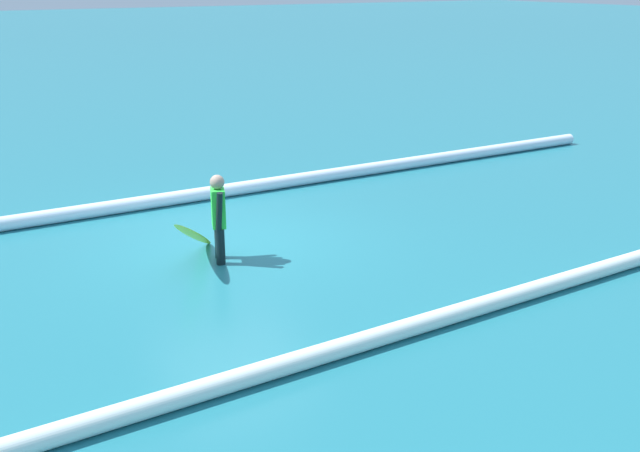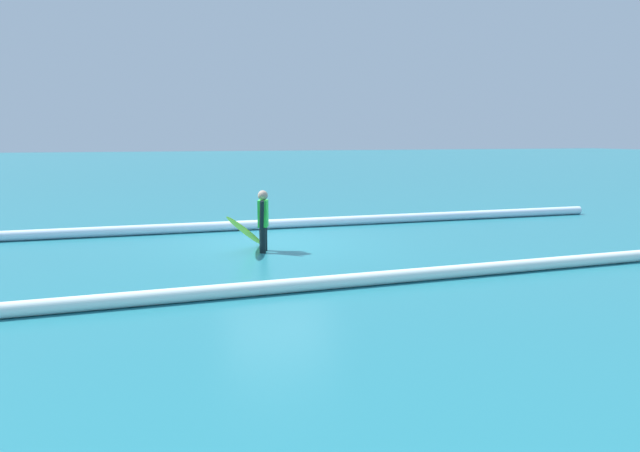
{
  "view_description": "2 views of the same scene",
  "coord_description": "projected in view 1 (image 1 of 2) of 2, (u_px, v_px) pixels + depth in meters",
  "views": [
    {
      "loc": [
        4.87,
        11.06,
        4.2
      ],
      "look_at": [
        -0.04,
        2.84,
        1.05
      ],
      "focal_mm": 42.99,
      "sensor_mm": 36.0,
      "label": 1
    },
    {
      "loc": [
        3.39,
        13.73,
        2.53
      ],
      "look_at": [
        0.11,
        3.55,
        0.95
      ],
      "focal_mm": 34.05,
      "sensor_mm": 36.0,
      "label": 2
    }
  ],
  "objects": [
    {
      "name": "ground_plane",
      "position": [
        230.0,
        240.0,
        12.7
      ],
      "size": [
        183.61,
        183.61,
        0.0
      ],
      "primitive_type": "plane",
      "color": "#217482"
    },
    {
      "name": "surfer",
      "position": [
        219.0,
        214.0,
        11.57
      ],
      "size": [
        0.3,
        0.6,
        1.37
      ],
      "rotation": [
        0.0,
        0.0,
        4.36
      ],
      "color": "black",
      "rests_on": "ground_plane"
    },
    {
      "name": "surfboard",
      "position": [
        194.0,
        235.0,
        11.59
      ],
      "size": [
        1.25,
        1.55,
        0.93
      ],
      "color": "yellow",
      "rests_on": "ground_plane"
    },
    {
      "name": "wave_crest_foreground",
      "position": [
        247.0,
        187.0,
        15.39
      ],
      "size": [
        18.56,
        0.27,
        0.26
      ],
      "primitive_type": "cylinder",
      "rotation": [
        0.0,
        1.57,
        -0.0
      ],
      "color": "white",
      "rests_on": "ground_plane"
    },
    {
      "name": "wave_crest_midground",
      "position": [
        354.0,
        344.0,
        8.89
      ],
      "size": [
        17.26,
        0.77,
        0.23
      ],
      "primitive_type": "cylinder",
      "rotation": [
        0.0,
        1.57,
        0.03
      ],
      "color": "white",
      "rests_on": "ground_plane"
    }
  ]
}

